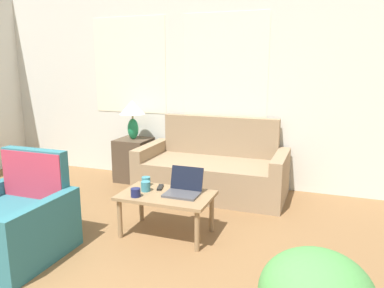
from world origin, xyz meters
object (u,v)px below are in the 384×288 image
armchair (14,225)px  tv_remote (160,187)px  coffee_table (166,199)px  cup_navy (136,193)px  cup_white (146,186)px  table_lamp (132,112)px  laptop (184,188)px  cup_yellow (146,181)px  couch (213,171)px

armchair → tv_remote: 1.30m
coffee_table → cup_navy: bearing=-145.1°
cup_white → tv_remote: bearing=50.9°
armchair → table_lamp: 2.28m
tv_remote → laptop: bearing=-14.1°
cup_navy → armchair: bearing=-143.6°
cup_yellow → cup_white: size_ratio=0.93×
cup_yellow → coffee_table: bearing=-28.9°
couch → coffee_table: (-0.06, -1.28, 0.08)m
table_lamp → laptop: bearing=-46.9°
laptop → tv_remote: laptop is taller
cup_yellow → couch: bearing=72.8°
coffee_table → armchair: bearing=-144.0°
cup_white → coffee_table: bearing=-2.4°
armchair → cup_white: 1.16m
laptop → cup_navy: (-0.38, -0.22, -0.01)m
armchair → couch: bearing=61.5°
laptop → cup_yellow: 0.45m
coffee_table → laptop: (0.15, 0.06, 0.10)m
armchair → coffee_table: armchair is taller
couch → table_lamp: (-1.17, 0.12, 0.67)m
laptop → cup_white: bearing=-172.2°
table_lamp → cup_navy: 1.86m
couch → coffee_table: couch is taller
couch → cup_yellow: size_ratio=20.61×
armchair → cup_navy: (0.82, 0.61, 0.18)m
couch → cup_navy: (-0.29, -1.44, 0.17)m
laptop → tv_remote: bearing=165.9°
armchair → coffee_table: size_ratio=0.99×
couch → tv_remote: (-0.18, -1.16, 0.14)m
cup_navy → cup_yellow: bearing=100.2°
cup_yellow → armchair: bearing=-129.6°
couch → cup_white: couch is taller
table_lamp → cup_white: (0.89, -1.39, -0.50)m
laptop → cup_white: 0.37m
table_lamp → cup_navy: size_ratio=5.91×
tv_remote → cup_navy: bearing=-110.9°
cup_navy → cup_white: 0.17m
couch → laptop: (0.09, -1.22, 0.18)m
couch → cup_navy: couch is taller
cup_navy → cup_yellow: 0.32m
cup_navy → laptop: bearing=30.1°
cup_white → armchair: bearing=-137.2°
couch → cup_yellow: (-0.35, -1.12, 0.17)m
cup_navy → tv_remote: 0.31m
cup_yellow → laptop: bearing=-12.9°
couch → tv_remote: size_ratio=11.37×
coffee_table → cup_yellow: (-0.29, 0.16, 0.09)m
couch → coffee_table: 1.29m
armchair → coffee_table: (1.05, 0.77, 0.09)m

